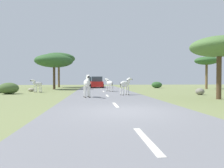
# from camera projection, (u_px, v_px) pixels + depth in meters

# --- Properties ---
(ground_plane) EXTENTS (90.00, 90.00, 0.00)m
(ground_plane) POSITION_uv_depth(u_px,v_px,m) (125.00, 112.00, 8.32)
(ground_plane) COLOR olive
(road) EXTENTS (6.00, 64.00, 0.05)m
(road) POSITION_uv_depth(u_px,v_px,m) (121.00, 112.00, 8.31)
(road) COLOR slate
(road) RESTS_ON ground_plane
(lane_markings) EXTENTS (0.16, 56.00, 0.01)m
(lane_markings) POSITION_uv_depth(u_px,v_px,m) (125.00, 115.00, 7.31)
(lane_markings) COLOR silver
(lane_markings) RESTS_ON road
(zebra_0) EXTENTS (0.62, 1.77, 1.67)m
(zebra_0) POSITION_uv_depth(u_px,v_px,m) (87.00, 83.00, 14.75)
(zebra_0) COLOR silver
(zebra_0) RESTS_ON road
(zebra_1) EXTENTS (0.97, 1.44, 1.48)m
(zebra_1) POSITION_uv_depth(u_px,v_px,m) (109.00, 83.00, 22.20)
(zebra_1) COLOR silver
(zebra_1) RESTS_ON road
(zebra_2) EXTENTS (1.33, 1.19, 1.50)m
(zebra_2) POSITION_uv_depth(u_px,v_px,m) (125.00, 84.00, 17.09)
(zebra_2) COLOR silver
(zebra_2) RESTS_ON road
(zebra_3) EXTENTS (1.03, 1.31, 1.41)m
(zebra_3) POSITION_uv_depth(u_px,v_px,m) (37.00, 84.00, 21.35)
(zebra_3) COLOR silver
(zebra_3) RESTS_ON ground_plane
(car_0) EXTENTS (2.20, 4.43, 1.74)m
(car_0) POSITION_uv_depth(u_px,v_px,m) (96.00, 83.00, 32.46)
(car_0) COLOR red
(car_0) RESTS_ON road
(car_1) EXTENTS (2.12, 4.39, 1.74)m
(car_1) POSITION_uv_depth(u_px,v_px,m) (94.00, 82.00, 37.85)
(car_1) COLOR #476B38
(car_1) RESTS_ON road
(tree_0) EXTENTS (3.26, 3.26, 4.57)m
(tree_0) POSITION_uv_depth(u_px,v_px,m) (207.00, 61.00, 29.07)
(tree_0) COLOR brown
(tree_0) RESTS_ON ground_plane
(tree_2) EXTENTS (5.52, 5.52, 5.91)m
(tree_2) POSITION_uv_depth(u_px,v_px,m) (59.00, 59.00, 35.34)
(tree_2) COLOR brown
(tree_2) RESTS_ON ground_plane
(tree_4) EXTENTS (5.07, 5.07, 4.74)m
(tree_4) POSITION_uv_depth(u_px,v_px,m) (54.00, 61.00, 27.74)
(tree_4) COLOR #4C3823
(tree_4) RESTS_ON ground_plane
(tree_5) EXTENTS (3.79, 3.79, 4.19)m
(tree_5) POSITION_uv_depth(u_px,v_px,m) (219.00, 47.00, 13.80)
(tree_5) COLOR #4C3823
(tree_5) RESTS_ON ground_plane
(bush_0) EXTENTS (1.31, 1.18, 0.79)m
(bush_0) POSITION_uv_depth(u_px,v_px,m) (1.00, 89.00, 20.71)
(bush_0) COLOR #386633
(bush_0) RESTS_ON ground_plane
(bush_2) EXTENTS (1.74, 1.57, 1.05)m
(bush_2) POSITION_uv_depth(u_px,v_px,m) (9.00, 88.00, 18.87)
(bush_2) COLOR #425B2D
(bush_2) RESTS_ON ground_plane
(bush_3) EXTENTS (1.28, 1.15, 0.77)m
(bush_3) POSITION_uv_depth(u_px,v_px,m) (5.00, 87.00, 24.92)
(bush_3) COLOR #2D5628
(bush_3) RESTS_ON ground_plane
(bush_4) EXTENTS (1.65, 1.48, 0.99)m
(bush_4) POSITION_uv_depth(u_px,v_px,m) (157.00, 85.00, 32.46)
(bush_4) COLOR #2D5628
(bush_4) RESTS_ON ground_plane
(rock_0) EXTENTS (0.64, 0.70, 0.40)m
(rock_0) POSITION_uv_depth(u_px,v_px,m) (31.00, 90.00, 22.94)
(rock_0) COLOR #A89E8C
(rock_0) RESTS_ON ground_plane
(rock_3) EXTENTS (0.73, 0.79, 0.58)m
(rock_3) POSITION_uv_depth(u_px,v_px,m) (200.00, 91.00, 17.83)
(rock_3) COLOR gray
(rock_3) RESTS_ON ground_plane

